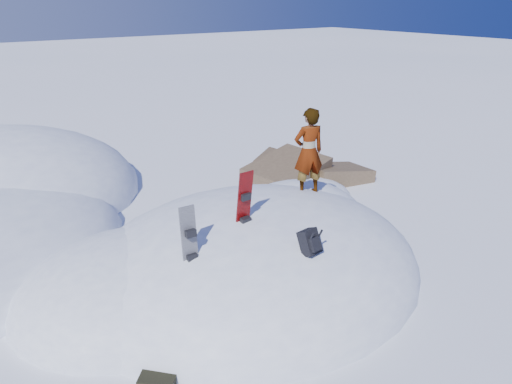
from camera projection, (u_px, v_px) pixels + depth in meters
ground at (253, 274)px, 9.88m from camera, size 120.00×120.00×0.00m
snow_mound at (239, 272)px, 9.97m from camera, size 8.00×6.00×3.00m
rock_outcrop at (298, 189)px, 14.17m from camera, size 4.68×4.41×1.68m
snowboard_red at (244, 211)px, 8.69m from camera, size 0.30×0.26×1.52m
snowboard_dark at (190, 247)px, 7.90m from camera, size 0.27×0.19×1.41m
backpack at (310, 242)px, 8.07m from camera, size 0.33×0.42×0.49m
gear_pile at (165, 367)px, 7.21m from camera, size 1.01×0.89×0.26m
person at (309, 152)px, 10.24m from camera, size 0.75×0.58×1.83m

